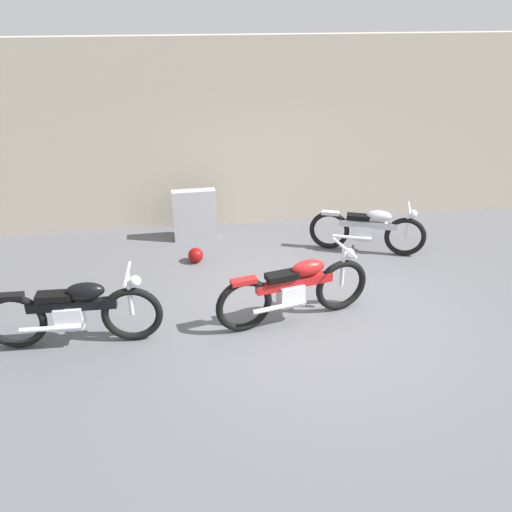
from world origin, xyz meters
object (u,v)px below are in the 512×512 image
(helmet, at_px, (196,255))
(motorcycle_red, at_px, (296,289))
(motorcycle_silver, at_px, (368,229))
(stone_marker, at_px, (195,215))
(motorcycle_black, at_px, (75,312))

(helmet, xyz_separation_m, motorcycle_red, (1.27, -1.84, 0.34))
(motorcycle_silver, bearing_deg, stone_marker, -177.52)
(stone_marker, height_order, motorcycle_silver, stone_marker)
(motorcycle_silver, relative_size, motorcycle_red, 0.86)
(helmet, height_order, motorcycle_red, motorcycle_red)
(helmet, xyz_separation_m, motorcycle_black, (-1.52, -2.01, 0.34))
(motorcycle_silver, distance_m, motorcycle_red, 2.43)
(helmet, relative_size, motorcycle_black, 0.11)
(motorcycle_black, distance_m, motorcycle_red, 2.80)
(motorcycle_silver, xyz_separation_m, motorcycle_black, (-4.40, -1.99, 0.05))
(stone_marker, height_order, helmet, stone_marker)
(motorcycle_silver, xyz_separation_m, motorcycle_red, (-1.61, -1.82, 0.05))
(motorcycle_silver, bearing_deg, helmet, -160.26)
(motorcycle_silver, bearing_deg, motorcycle_red, -111.34)
(motorcycle_black, bearing_deg, stone_marker, 63.10)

